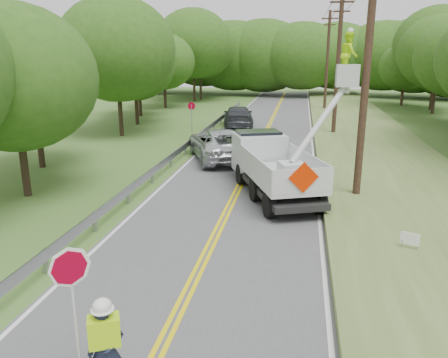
# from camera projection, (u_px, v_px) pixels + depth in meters

# --- Properties ---
(ground) EXTENTS (140.00, 140.00, 0.00)m
(ground) POSITION_uv_depth(u_px,v_px,m) (181.00, 307.00, 10.60)
(ground) COLOR #3F6225
(ground) RESTS_ON ground
(road) EXTENTS (7.20, 96.00, 0.03)m
(road) POSITION_uv_depth(u_px,v_px,m) (249.00, 166.00, 23.86)
(road) COLOR #4B4B4D
(road) RESTS_ON ground
(guardrail) EXTENTS (0.18, 48.00, 0.77)m
(guardrail) POSITION_uv_depth(u_px,v_px,m) (181.00, 150.00, 25.24)
(guardrail) COLOR gray
(guardrail) RESTS_ON ground
(utility_poles) EXTENTS (1.60, 43.30, 10.00)m
(utility_poles) POSITION_uv_depth(u_px,v_px,m) (347.00, 64.00, 24.46)
(utility_poles) COLOR black
(utility_poles) RESTS_ON ground
(tall_grass_verge) EXTENTS (7.00, 96.00, 0.30)m
(tall_grass_verge) POSITION_uv_depth(u_px,v_px,m) (387.00, 169.00, 22.65)
(tall_grass_verge) COLOR #54652D
(tall_grass_verge) RESTS_ON ground
(treeline_left) EXTENTS (10.52, 53.96, 11.18)m
(treeline_left) POSITION_uv_depth(u_px,v_px,m) (155.00, 53.00, 40.03)
(treeline_left) COLOR #332319
(treeline_left) RESTS_ON ground
(treeline_horizon) EXTENTS (56.65, 13.65, 10.60)m
(treeline_horizon) POSITION_uv_depth(u_px,v_px,m) (296.00, 56.00, 62.02)
(treeline_horizon) COLOR #294E16
(treeline_horizon) RESTS_ON ground
(flagger) EXTENTS (1.05, 0.72, 2.84)m
(flagger) POSITION_uv_depth(u_px,v_px,m) (104.00, 344.00, 7.61)
(flagger) COLOR #191E33
(flagger) RESTS_ON road
(bucket_truck) EXTENTS (5.34, 7.05, 6.61)m
(bucket_truck) POSITION_uv_depth(u_px,v_px,m) (274.00, 157.00, 19.25)
(bucket_truck) COLOR black
(bucket_truck) RESTS_ON road
(suv_silver) EXTENTS (5.04, 6.87, 1.73)m
(suv_silver) POSITION_uv_depth(u_px,v_px,m) (220.00, 144.00, 25.13)
(suv_silver) COLOR silver
(suv_silver) RESTS_ON road
(suv_darkgrey) EXTENTS (3.22, 6.04, 1.67)m
(suv_darkgrey) POSITION_uv_depth(u_px,v_px,m) (238.00, 116.00, 36.40)
(suv_darkgrey) COLOR #34383C
(suv_darkgrey) RESTS_ON road
(stop_sign_permanent) EXTENTS (0.54, 0.16, 2.59)m
(stop_sign_permanent) POSITION_uv_depth(u_px,v_px,m) (192.00, 114.00, 31.01)
(stop_sign_permanent) COLOR gray
(stop_sign_permanent) RESTS_ON ground
(yard_sign) EXTENTS (0.51, 0.23, 0.78)m
(yard_sign) POSITION_uv_depth(u_px,v_px,m) (410.00, 240.00, 13.00)
(yard_sign) COLOR white
(yard_sign) RESTS_ON ground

